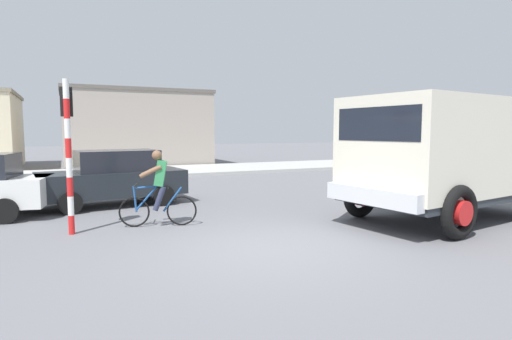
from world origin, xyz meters
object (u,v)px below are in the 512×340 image
Objects in this scene: cyclist at (158,188)px; traffic_light_pole at (68,135)px; car_red_near at (114,177)px; truck_foreground at (448,151)px.

traffic_light_pole is (-1.81, 0.10, 1.20)m from cyclist.
cyclist is at bearing -3.14° from traffic_light_pole.
car_red_near is (-0.61, 3.25, -0.05)m from cyclist.
cyclist is (-6.51, 2.20, -0.80)m from truck_foreground.
cyclist is 0.54× the size of traffic_light_pole.
cyclist is 0.41× the size of car_red_near.
traffic_light_pole is (-8.32, 2.30, 0.40)m from truck_foreground.
traffic_light_pole is at bearing 164.57° from truck_foreground.
truck_foreground reaches higher than cyclist.
car_red_near is at bearing 100.66° from cyclist.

